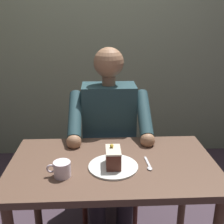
{
  "coord_description": "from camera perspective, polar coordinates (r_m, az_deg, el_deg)",
  "views": [
    {
      "loc": [
        0.07,
        1.32,
        1.47
      ],
      "look_at": [
        -0.0,
        -0.1,
        0.98
      ],
      "focal_mm": 45.01,
      "sensor_mm": 36.0,
      "label": 1
    }
  ],
  "objects": [
    {
      "name": "cafe_rear_panel",
      "position": [
        2.95,
        -1.6,
        19.6
      ],
      "size": [
        6.4,
        0.12,
        3.0
      ],
      "primitive_type": "cube",
      "color": "gray",
      "rests_on": "ground"
    },
    {
      "name": "dining_table",
      "position": [
        1.56,
        0.14,
        -13.29
      ],
      "size": [
        1.1,
        0.64,
        0.73
      ],
      "color": "brown",
      "rests_on": "ground"
    },
    {
      "name": "chair",
      "position": [
        2.14,
        -0.7,
        -7.51
      ],
      "size": [
        0.42,
        0.42,
        0.92
      ],
      "color": "brown",
      "rests_on": "ground"
    },
    {
      "name": "seated_person",
      "position": [
        1.92,
        -0.52,
        -5.58
      ],
      "size": [
        0.53,
        0.58,
        1.28
      ],
      "color": "#254248",
      "rests_on": "ground"
    },
    {
      "name": "dessert_plate",
      "position": [
        1.47,
        0.41,
        -11.0
      ],
      "size": [
        0.26,
        0.26,
        0.01
      ],
      "primitive_type": "cylinder",
      "color": "white",
      "rests_on": "dining_table"
    },
    {
      "name": "cake_slice",
      "position": [
        1.44,
        0.41,
        -9.2
      ],
      "size": [
        0.08,
        0.13,
        0.11
      ],
      "color": "#5C2D22",
      "rests_on": "dessert_plate"
    },
    {
      "name": "coffee_cup",
      "position": [
        1.4,
        -10.17,
        -11.28
      ],
      "size": [
        0.12,
        0.08,
        0.08
      ],
      "color": "white",
      "rests_on": "dining_table"
    },
    {
      "name": "dessert_spoon",
      "position": [
        1.49,
        7.46,
        -10.71
      ],
      "size": [
        0.03,
        0.14,
        0.01
      ],
      "color": "silver",
      "rests_on": "dining_table"
    }
  ]
}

